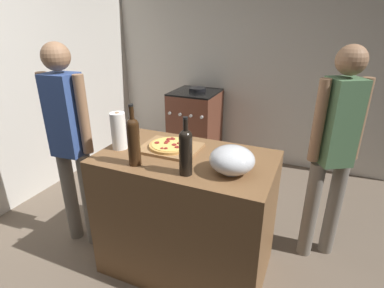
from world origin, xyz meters
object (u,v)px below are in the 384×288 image
object	(u,v)px
mixing_bowl	(232,160)
stove	(195,127)
wine_bottle_green	(134,139)
wine_bottle_clear	(186,150)
person_in_stripes	(69,137)
paper_towel_roll	(119,131)
pizza	(170,145)
person_in_red	(334,147)

from	to	relation	value
mixing_bowl	stove	size ratio (longest dim) A/B	0.28
mixing_bowl	wine_bottle_green	bearing A→B (deg)	-167.25
wine_bottle_clear	person_in_stripes	size ratio (longest dim) A/B	0.22
paper_towel_roll	person_in_stripes	distance (m)	0.46
pizza	wine_bottle_green	distance (m)	0.34
wine_bottle_clear	person_in_red	distance (m)	1.12
paper_towel_roll	stove	xyz separation A→B (m)	(-0.19, 1.82, -0.58)
pizza	person_in_red	size ratio (longest dim) A/B	0.18
pizza	mixing_bowl	xyz separation A→B (m)	(0.49, -0.16, 0.05)
person_in_stripes	person_in_red	world-z (taller)	person_in_stripes
wine_bottle_clear	stove	bearing A→B (deg)	111.21
paper_towel_roll	mixing_bowl	bearing A→B (deg)	-2.88
wine_bottle_green	person_in_red	size ratio (longest dim) A/B	0.24
pizza	person_in_stripes	world-z (taller)	person_in_stripes
wine_bottle_clear	stove	world-z (taller)	wine_bottle_clear
paper_towel_roll	stove	distance (m)	1.92
person_in_stripes	wine_bottle_green	bearing A→B (deg)	-12.89
stove	wine_bottle_clear	bearing A→B (deg)	-68.79
paper_towel_roll	person_in_red	xyz separation A→B (m)	(1.39, 0.60, -0.12)
wine_bottle_clear	stove	size ratio (longest dim) A/B	0.36
person_in_stripes	wine_bottle_clear	bearing A→B (deg)	-8.14
pizza	person_in_red	world-z (taller)	person_in_red
pizza	wine_bottle_clear	world-z (taller)	wine_bottle_clear
wine_bottle_clear	stove	distance (m)	2.21
pizza	mixing_bowl	size ratio (longest dim) A/B	1.09
wine_bottle_clear	wine_bottle_green	size ratio (longest dim) A/B	0.90
paper_towel_roll	wine_bottle_green	bearing A→B (deg)	-35.99
person_in_stripes	person_in_red	bearing A→B (deg)	18.48
paper_towel_roll	wine_bottle_clear	size ratio (longest dim) A/B	0.75
wine_bottle_clear	pizza	bearing A→B (deg)	131.02
mixing_bowl	stove	distance (m)	2.19
pizza	wine_bottle_clear	xyz separation A→B (m)	(0.25, -0.29, 0.12)
stove	person_in_red	size ratio (longest dim) A/B	0.60
mixing_bowl	person_in_stripes	distance (m)	1.28
paper_towel_roll	person_in_red	distance (m)	1.52
pizza	mixing_bowl	world-z (taller)	mixing_bowl
mixing_bowl	person_in_stripes	xyz separation A→B (m)	(-1.28, 0.03, -0.07)
mixing_bowl	person_in_red	xyz separation A→B (m)	(0.57, 0.64, -0.07)
mixing_bowl	pizza	bearing A→B (deg)	161.54
mixing_bowl	person_in_red	size ratio (longest dim) A/B	0.17
mixing_bowl	wine_bottle_green	world-z (taller)	wine_bottle_green
wine_bottle_clear	person_in_stripes	world-z (taller)	person_in_stripes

